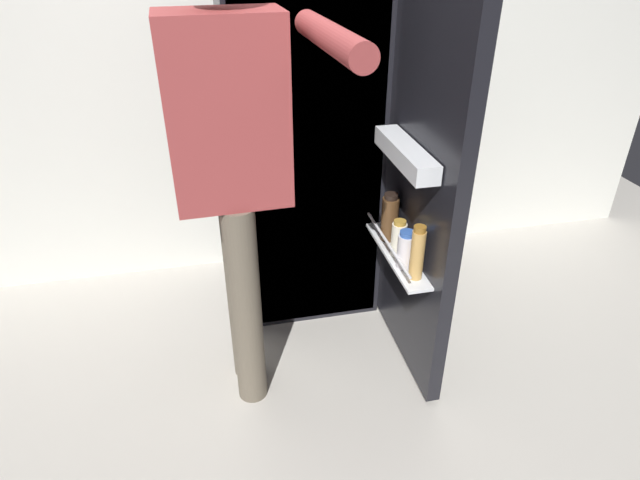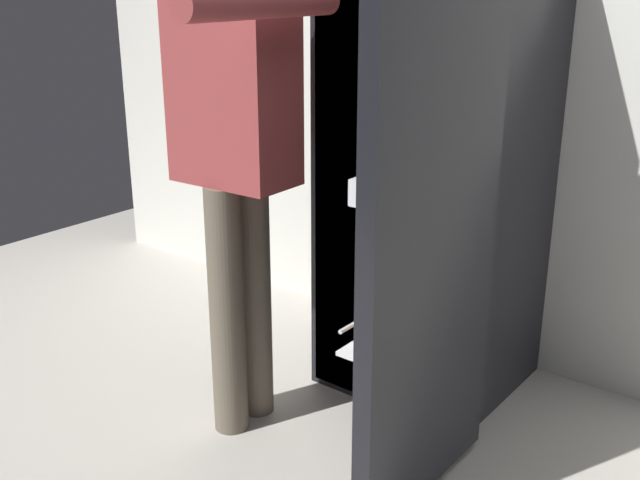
% 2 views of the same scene
% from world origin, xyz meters
% --- Properties ---
extents(ground_plane, '(5.54, 5.54, 0.00)m').
position_xyz_m(ground_plane, '(0.00, 0.00, 0.00)').
color(ground_plane, '#B7B2A8').
extents(kitchen_wall, '(4.40, 0.10, 2.41)m').
position_xyz_m(kitchen_wall, '(0.00, 0.94, 1.21)').
color(kitchen_wall, silver).
rests_on(kitchen_wall, ground_plane).
extents(refrigerator, '(0.72, 1.30, 1.67)m').
position_xyz_m(refrigerator, '(0.03, 0.51, 0.84)').
color(refrigerator, black).
rests_on(refrigerator, ground_plane).
extents(person, '(0.55, 0.71, 1.76)m').
position_xyz_m(person, '(-0.35, -0.11, 1.06)').
color(person, '#665B4C').
rests_on(person, ground_plane).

